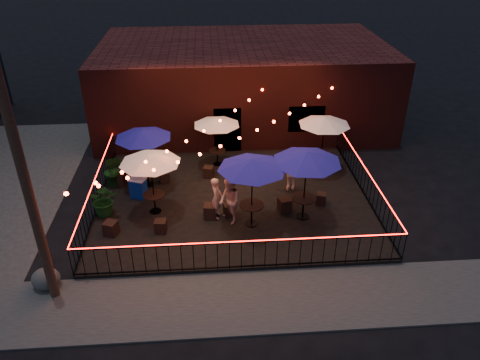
% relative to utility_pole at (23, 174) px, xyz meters
% --- Properties ---
extents(ground, '(110.00, 110.00, 0.00)m').
position_rel_utility_pole_xyz_m(ground, '(5.40, 2.60, -4.00)').
color(ground, black).
rests_on(ground, ground).
extents(patio, '(10.00, 8.00, 0.15)m').
position_rel_utility_pole_xyz_m(patio, '(5.40, 4.60, -3.92)').
color(patio, black).
rests_on(patio, ground).
extents(sidewalk, '(18.00, 2.50, 0.05)m').
position_rel_utility_pole_xyz_m(sidewalk, '(5.40, -0.65, -3.98)').
color(sidewalk, '#3B3936').
rests_on(sidewalk, ground).
extents(brick_building, '(14.00, 8.00, 4.00)m').
position_rel_utility_pole_xyz_m(brick_building, '(6.40, 12.59, -2.00)').
color(brick_building, '#3C1310').
rests_on(brick_building, ground).
extents(utility_pole, '(0.26, 0.26, 8.00)m').
position_rel_utility_pole_xyz_m(utility_pole, '(0.00, 0.00, 0.00)').
color(utility_pole, '#352016').
rests_on(utility_pole, ground).
extents(fence_front, '(10.00, 0.04, 1.04)m').
position_rel_utility_pole_xyz_m(fence_front, '(5.40, 0.60, -3.34)').
color(fence_front, black).
rests_on(fence_front, patio).
extents(fence_left, '(0.04, 8.00, 1.04)m').
position_rel_utility_pole_xyz_m(fence_left, '(0.40, 4.60, -3.34)').
color(fence_left, black).
rests_on(fence_left, patio).
extents(fence_right, '(0.04, 8.00, 1.04)m').
position_rel_utility_pole_xyz_m(fence_right, '(10.40, 4.60, -3.34)').
color(fence_right, black).
rests_on(fence_right, patio).
extents(festoon_lights, '(10.02, 8.72, 1.32)m').
position_rel_utility_pole_xyz_m(festoon_lights, '(4.39, 4.30, -1.48)').
color(festoon_lights, red).
rests_on(festoon_lights, ground).
extents(cafe_table_0, '(2.59, 2.59, 2.33)m').
position_rel_utility_pole_xyz_m(cafe_table_0, '(2.54, 3.93, -1.72)').
color(cafe_table_0, black).
rests_on(cafe_table_0, patio).
extents(cafe_table_1, '(2.87, 2.87, 2.38)m').
position_rel_utility_pole_xyz_m(cafe_table_1, '(2.11, 5.88, -1.67)').
color(cafe_table_1, black).
rests_on(cafe_table_1, patio).
extents(cafe_table_2, '(2.47, 2.47, 2.54)m').
position_rel_utility_pole_xyz_m(cafe_table_2, '(5.93, 2.91, -1.53)').
color(cafe_table_2, black).
rests_on(cafe_table_2, patio).
extents(cafe_table_3, '(2.55, 2.55, 2.14)m').
position_rel_utility_pole_xyz_m(cafe_table_3, '(4.90, 7.38, -1.90)').
color(cafe_table_3, black).
rests_on(cafe_table_3, patio).
extents(cafe_table_4, '(2.88, 2.88, 2.59)m').
position_rel_utility_pole_xyz_m(cafe_table_4, '(7.77, 3.19, -1.49)').
color(cafe_table_4, black).
rests_on(cafe_table_4, patio).
extents(cafe_table_5, '(2.66, 2.66, 2.32)m').
position_rel_utility_pole_xyz_m(cafe_table_5, '(9.20, 6.72, -1.73)').
color(cafe_table_5, black).
rests_on(cafe_table_5, patio).
extents(bistro_chair_0, '(0.52, 0.52, 0.48)m').
position_rel_utility_pole_xyz_m(bistro_chair_0, '(1.19, 2.66, -3.61)').
color(bistro_chair_0, black).
rests_on(bistro_chair_0, patio).
extents(bistro_chair_1, '(0.41, 0.41, 0.45)m').
position_rel_utility_pole_xyz_m(bistro_chair_1, '(2.83, 2.67, -3.62)').
color(bistro_chair_1, black).
rests_on(bistro_chair_1, patio).
extents(bistro_chair_2, '(0.49, 0.49, 0.47)m').
position_rel_utility_pole_xyz_m(bistro_chair_2, '(1.01, 5.97, -3.61)').
color(bistro_chair_2, black).
rests_on(bistro_chair_2, patio).
extents(bistro_chair_3, '(0.43, 0.43, 0.43)m').
position_rel_utility_pole_xyz_m(bistro_chair_3, '(2.74, 6.06, -3.63)').
color(bistro_chair_3, black).
rests_on(bistro_chair_3, patio).
extents(bistro_chair_4, '(0.48, 0.48, 0.51)m').
position_rel_utility_pole_xyz_m(bistro_chair_4, '(4.51, 3.42, -3.60)').
color(bistro_chair_4, black).
rests_on(bistro_chair_4, patio).
extents(bistro_chair_5, '(0.42, 0.42, 0.43)m').
position_rel_utility_pole_xyz_m(bistro_chair_5, '(5.18, 3.53, -3.64)').
color(bistro_chair_5, black).
rests_on(bistro_chair_5, patio).
extents(bistro_chair_6, '(0.46, 0.46, 0.45)m').
position_rel_utility_pole_xyz_m(bistro_chair_6, '(4.50, 6.34, -3.63)').
color(bistro_chair_6, black).
rests_on(bistro_chair_6, patio).
extents(bistro_chair_7, '(0.49, 0.49, 0.45)m').
position_rel_utility_pole_xyz_m(bistro_chair_7, '(6.37, 6.91, -3.63)').
color(bistro_chair_7, black).
rests_on(bistro_chair_7, patio).
extents(bistro_chair_8, '(0.51, 0.51, 0.50)m').
position_rel_utility_pole_xyz_m(bistro_chair_8, '(7.19, 3.64, -3.60)').
color(bistro_chair_8, black).
rests_on(bistro_chair_8, patio).
extents(bistro_chair_9, '(0.44, 0.44, 0.42)m').
position_rel_utility_pole_xyz_m(bistro_chair_9, '(8.61, 4.01, -3.64)').
color(bistro_chair_9, black).
rests_on(bistro_chair_9, patio).
extents(bistro_chair_10, '(0.50, 0.50, 0.45)m').
position_rel_utility_pole_xyz_m(bistro_chair_10, '(8.09, 6.45, -3.63)').
color(bistro_chair_10, black).
rests_on(bistro_chair_10, patio).
extents(bistro_chair_11, '(0.48, 0.48, 0.43)m').
position_rel_utility_pole_xyz_m(bistro_chair_11, '(9.16, 7.06, -3.63)').
color(bistro_chair_11, black).
rests_on(bistro_chair_11, patio).
extents(patron_a, '(0.45, 0.61, 1.55)m').
position_rel_utility_pole_xyz_m(patron_a, '(4.75, 3.45, -3.08)').
color(patron_a, tan).
rests_on(patron_a, patio).
extents(patron_b, '(0.90, 1.00, 1.69)m').
position_rel_utility_pole_xyz_m(patron_b, '(5.19, 3.09, -3.01)').
color(patron_b, '#DDB292').
rests_on(patron_b, patio).
extents(patron_c, '(1.15, 0.71, 1.73)m').
position_rel_utility_pole_xyz_m(patron_c, '(7.66, 5.12, -2.99)').
color(patron_c, tan).
rests_on(patron_c, patio).
extents(potted_shrub_a, '(1.16, 1.02, 1.21)m').
position_rel_utility_pole_xyz_m(potted_shrub_a, '(0.80, 3.88, -3.25)').
color(potted_shrub_a, '#133410').
rests_on(potted_shrub_a, patio).
extents(potted_shrub_b, '(0.86, 0.76, 1.34)m').
position_rel_utility_pole_xyz_m(potted_shrub_b, '(0.80, 5.90, -3.18)').
color(potted_shrub_b, '#16390D').
rests_on(potted_shrub_b, patio).
extents(potted_shrub_c, '(1.01, 1.01, 1.36)m').
position_rel_utility_pole_xyz_m(potted_shrub_c, '(1.87, 7.60, -3.17)').
color(potted_shrub_c, '#18360E').
rests_on(potted_shrub_c, patio).
extents(cooler, '(0.72, 0.62, 0.79)m').
position_rel_utility_pole_xyz_m(cooler, '(1.85, 4.96, -3.45)').
color(cooler, '#0C32A0').
rests_on(cooler, patio).
extents(boulder, '(0.91, 0.80, 0.67)m').
position_rel_utility_pole_xyz_m(boulder, '(-0.31, 0.36, -3.66)').
color(boulder, '#41413D').
rests_on(boulder, ground).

